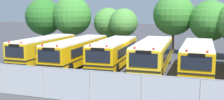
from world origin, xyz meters
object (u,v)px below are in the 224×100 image
object	(u,v)px
tree_2	(107,23)
tree_3	(123,22)
tree_5	(209,21)
tree_0	(43,17)
school_bus_2	(114,52)
school_bus_4	(198,57)
school_bus_3	(153,54)
school_bus_0	(44,48)
tree_1	(71,16)
school_bus_1	(77,51)
tree_4	(173,14)

from	to	relation	value
tree_2	tree_3	xyz separation A→B (m)	(2.51, -1.52, 0.18)
tree_2	tree_3	world-z (taller)	tree_2
tree_5	tree_0	bearing A→B (deg)	-176.11
school_bus_2	tree_5	size ratio (longest dim) A/B	1.46
school_bus_4	tree_3	bearing A→B (deg)	-39.54
school_bus_3	school_bus_4	size ratio (longest dim) A/B	1.04
school_bus_0	school_bus_2	xyz separation A→B (m)	(7.60, -0.04, -0.00)
tree_1	tree_3	distance (m)	7.27
tree_1	tree_5	size ratio (longest dim) A/B	1.10
school_bus_2	school_bus_4	world-z (taller)	school_bus_2
school_bus_1	tree_3	distance (m)	8.40
tree_5	school_bus_2	bearing A→B (deg)	-135.06
school_bus_4	tree_5	xyz separation A→B (m)	(1.15, 8.98, 2.70)
school_bus_2	tree_5	xyz separation A→B (m)	(8.74, 8.72, 2.70)
school_bus_4	tree_5	size ratio (longest dim) A/B	1.51
school_bus_4	tree_4	size ratio (longest dim) A/B	1.34
school_bus_4	tree_0	bearing A→B (deg)	-19.79
tree_3	tree_4	world-z (taller)	tree_4
school_bus_1	tree_4	xyz separation A→B (m)	(8.12, 10.03, 3.45)
school_bus_4	tree_0	size ratio (longest dim) A/B	1.42
tree_1	school_bus_0	bearing A→B (deg)	-84.57
tree_1	school_bus_4	bearing A→B (deg)	-27.07
tree_4	tree_0	bearing A→B (deg)	-171.97
school_bus_2	school_bus_4	distance (m)	7.60
school_bus_0	school_bus_1	xyz separation A→B (m)	(3.98, -0.41, -0.00)
tree_0	school_bus_1	bearing A→B (deg)	-41.83
tree_5	tree_2	bearing A→B (deg)	179.86
school_bus_1	tree_1	bearing A→B (deg)	-60.05
school_bus_3	tree_5	size ratio (longest dim) A/B	1.58
school_bus_0	tree_1	xyz separation A→B (m)	(-0.75, 7.85, 3.16)
school_bus_2	tree_0	bearing A→B (deg)	-32.16
school_bus_2	school_bus_4	size ratio (longest dim) A/B	0.97
school_bus_0	tree_1	size ratio (longest dim) A/B	1.36
tree_5	school_bus_4	bearing A→B (deg)	-97.27
school_bus_3	tree_4	xyz separation A→B (m)	(0.69, 10.06, 3.41)
school_bus_3	tree_2	size ratio (longest dim) A/B	1.80
school_bus_3	tree_4	distance (m)	10.65
tree_4	school_bus_0	bearing A→B (deg)	-141.52
school_bus_0	tree_3	distance (m)	10.00
school_bus_3	school_bus_4	bearing A→B (deg)	-178.70
school_bus_0	school_bus_3	distance (m)	11.42
school_bus_3	tree_4	world-z (taller)	tree_4
school_bus_0	school_bus_1	bearing A→B (deg)	174.53
school_bus_0	tree_5	bearing A→B (deg)	-151.54
school_bus_0	tree_5	distance (m)	18.70
school_bus_0	tree_2	xyz separation A→B (m)	(3.95, 8.71, 2.34)
school_bus_0	school_bus_4	size ratio (longest dim) A/B	0.99
tree_0	tree_4	xyz separation A→B (m)	(16.69, 2.35, 0.42)
tree_5	tree_4	bearing A→B (deg)	167.66
school_bus_3	tree_3	distance (m)	9.44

